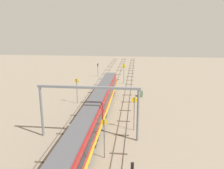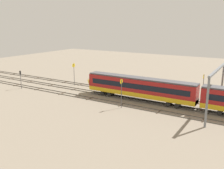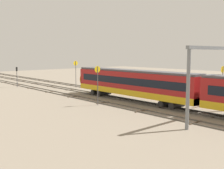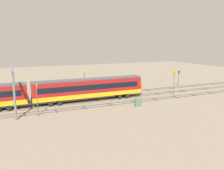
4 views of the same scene
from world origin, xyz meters
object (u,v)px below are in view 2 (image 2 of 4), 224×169
speed_sign_mid_trackside (121,89)px  speed_sign_distant_end (203,84)px  speed_sign_near_foreground (74,71)px  overhead_gantry (217,81)px  signal_light_trackside_approach (21,77)px  relay_cabinet (126,85)px

speed_sign_mid_trackside → speed_sign_distant_end: bearing=-134.0°
speed_sign_near_foreground → speed_sign_distant_end: 31.96m
speed_sign_mid_trackside → speed_sign_distant_end: (-12.36, -12.82, 0.02)m
speed_sign_distant_end → speed_sign_mid_trackside: bearing=46.0°
overhead_gantry → signal_light_trackside_approach: (44.59, 6.22, -3.13)m
speed_sign_mid_trackside → signal_light_trackside_approach: size_ratio=1.27×
speed_sign_near_foreground → relay_cabinet: bearing=-158.2°
signal_light_trackside_approach → speed_sign_near_foreground: bearing=-134.4°
overhead_gantry → speed_sign_near_foreground: bearing=-5.3°
signal_light_trackside_approach → relay_cabinet: size_ratio=2.84×
speed_sign_mid_trackside → relay_cabinet: bearing=-65.0°
speed_sign_near_foreground → overhead_gantry: bearing=174.7°
overhead_gantry → relay_cabinet: overhead_gantry is taller
speed_sign_near_foreground → signal_light_trackside_approach: (9.28, 9.48, -0.96)m
signal_light_trackside_approach → relay_cabinet: (-22.00, -14.55, -2.16)m
speed_sign_distant_end → signal_light_trackside_approach: (41.05, 13.01, -0.79)m
signal_light_trackside_approach → speed_sign_mid_trackside: bearing=-179.6°
overhead_gantry → speed_sign_mid_trackside: 17.17m
speed_sign_mid_trackside → relay_cabinet: size_ratio=3.61×
speed_sign_mid_trackside → signal_light_trackside_approach: speed_sign_mid_trackside is taller
speed_sign_mid_trackside → relay_cabinet: (6.69, -14.36, -2.93)m
overhead_gantry → speed_sign_distant_end: bearing=-62.4°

